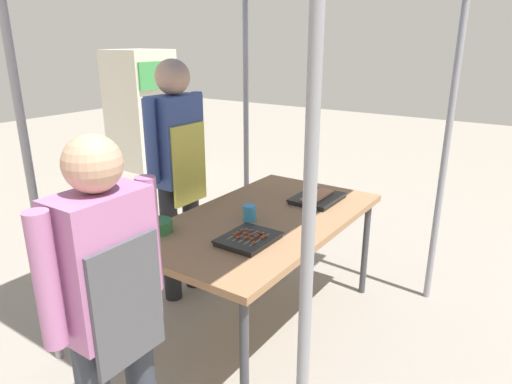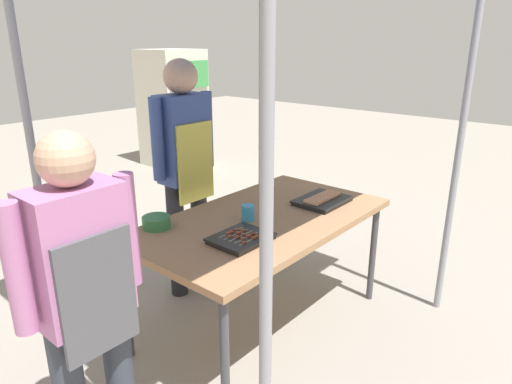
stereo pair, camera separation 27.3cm
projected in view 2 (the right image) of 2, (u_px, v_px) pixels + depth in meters
The scene contains 9 objects.
ground_plane at pixel (262, 323), 2.99m from camera, with size 18.00×18.00×0.00m, color gray.
stall_table at pixel (262, 225), 2.77m from camera, with size 1.60×0.90×0.75m.
tray_grilled_sausages at pixel (322, 200), 2.99m from camera, with size 0.35×0.27×0.05m.
tray_meat_skewers at pixel (241, 238), 2.42m from camera, with size 0.31×0.25×0.04m.
condiment_bowl at pixel (156, 222), 2.59m from camera, with size 0.16×0.16×0.07m, color #33723F.
drink_cup_near_edge at pixel (248, 213), 2.70m from camera, with size 0.08×0.08×0.10m, color #338CBF.
vendor_woman at pixel (185, 160), 3.12m from camera, with size 0.52×0.23×1.66m.
customer_nearby at pixel (84, 289), 1.74m from camera, with size 0.52×0.22×1.48m.
neighbor_stall_left at pixel (173, 108), 6.62m from camera, with size 0.76×0.77×1.64m.
Camera 2 is at (-1.98, -1.63, 1.77)m, focal length 32.02 mm.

